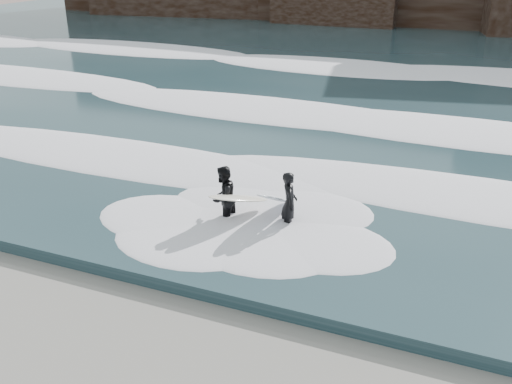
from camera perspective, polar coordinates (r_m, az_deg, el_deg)
sea at (r=35.05m, az=15.20°, el=12.63°), size 90.00×52.00×0.30m
foam_near at (r=16.03m, az=4.87°, el=1.58°), size 60.00×3.20×0.20m
foam_mid at (r=22.47m, az=10.41°, el=7.85°), size 60.00×4.00×0.24m
foam_far at (r=31.10m, az=14.16°, el=11.97°), size 60.00×4.80×0.30m
surfer_left at (r=13.50m, az=3.01°, el=-1.00°), size 0.99×1.75×1.55m
surfer_right at (r=13.69m, az=-3.11°, el=-0.58°), size 1.38×1.89×1.58m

